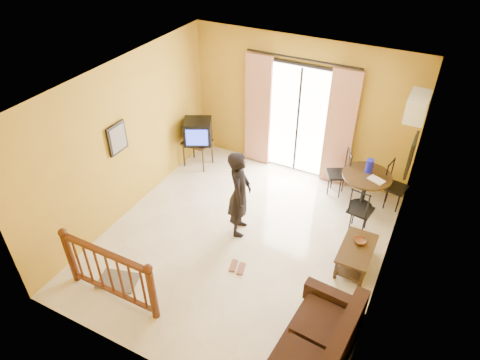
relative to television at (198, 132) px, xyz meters
The scene contains 19 objects.
ground 2.65m from the television, 42.22° to the right, with size 5.00×5.00×0.00m, color beige.
room_shell 2.67m from the television, 42.22° to the right, with size 5.00×5.00×5.00m.
balcony_door 2.04m from the television, 21.54° to the left, with size 2.25×0.14×2.46m.
tv_table 0.33m from the television, behind, with size 0.57×0.47×0.57m.
television is the anchor object (origin of this frame).
picture_left 2.06m from the television, 100.41° to the right, with size 0.05×0.42×0.52m.
dining_table 3.46m from the television, ahead, with size 0.88×0.88×0.74m.
water_jug 3.45m from the television, ahead, with size 0.13×0.13×0.25m, color #1517C4.
serving_tray 3.63m from the television, ahead, with size 0.28×0.18×0.02m, color beige.
dining_chairs 3.55m from the television, ahead, with size 1.57×1.39×0.95m.
air_conditioner 4.19m from the television, ahead, with size 0.31×0.60×0.40m.
botanical_print 4.19m from the television, ahead, with size 0.05×0.50×0.60m.
coffee_table 4.00m from the television, 20.11° to the right, with size 0.49×0.88×0.39m.
bowl 3.94m from the television, 18.33° to the right, with size 0.20×0.20×0.06m, color brown.
sofa 5.00m from the television, 41.55° to the right, with size 0.92×1.78×0.82m.
standing_person 2.23m from the television, 40.45° to the right, with size 0.58×0.38×1.60m, color black.
stair_balustrade 3.67m from the television, 78.70° to the right, with size 1.63×0.13×1.04m.
doormat 3.49m from the television, 80.42° to the right, with size 0.60×0.40×0.02m, color #585047.
sandals 3.18m from the television, 47.44° to the right, with size 0.30×0.27×0.03m.
Camera 1 is at (2.39, -4.74, 5.13)m, focal length 32.00 mm.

